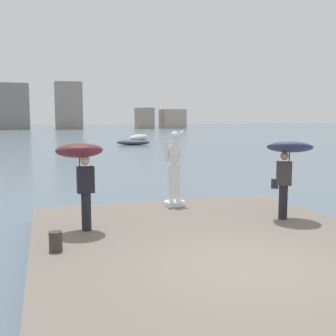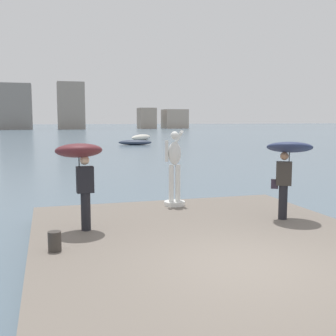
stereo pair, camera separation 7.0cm
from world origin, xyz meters
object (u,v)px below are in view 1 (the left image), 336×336
at_px(mooring_bollard, 56,241).
at_px(boat_mid, 139,137).
at_px(statue_white_figure, 174,172).
at_px(onlooker_left, 81,160).
at_px(boat_far, 133,142).
at_px(onlooker_right, 288,157).

distance_m(mooring_bollard, boat_mid, 50.61).
xyz_separation_m(statue_white_figure, onlooker_left, (-2.87, -2.08, 0.62)).
relative_size(mooring_bollard, boat_far, 0.10).
distance_m(statue_white_figure, onlooker_right, 3.36).
bearing_deg(boat_far, boat_mid, 73.72).
distance_m(statue_white_figure, mooring_bollard, 5.01).
bearing_deg(onlooker_left, mooring_bollard, -114.17).
bearing_deg(boat_far, mooring_bollard, -103.98).
bearing_deg(onlooker_right, statue_white_figure, 132.78).
xyz_separation_m(mooring_bollard, boat_mid, (12.65, 49.00, -0.19)).
bearing_deg(boat_mid, boat_far, -106.28).
bearing_deg(onlooker_left, boat_mid, 75.83).
distance_m(mooring_bollard, boat_far, 39.73).
bearing_deg(onlooker_left, boat_far, 76.43).
bearing_deg(boat_far, onlooker_right, -95.86).
xyz_separation_m(statue_white_figure, onlooker_right, (2.25, -2.43, 0.59)).
xyz_separation_m(statue_white_figure, boat_mid, (9.15, 45.52, -1.01)).
bearing_deg(mooring_bollard, onlooker_left, 65.83).
distance_m(onlooker_right, boat_far, 37.73).
bearing_deg(boat_far, onlooker_left, -103.57).
relative_size(mooring_bollard, boat_mid, 0.08).
xyz_separation_m(onlooker_right, boat_mid, (6.90, 47.95, -1.60)).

